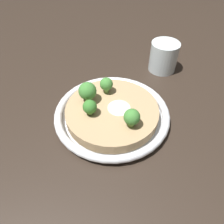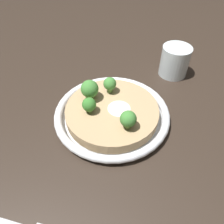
{
  "view_description": "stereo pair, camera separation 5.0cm",
  "coord_description": "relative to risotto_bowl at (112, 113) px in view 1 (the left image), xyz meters",
  "views": [
    {
      "loc": [
        0.23,
        -0.26,
        0.37
      ],
      "look_at": [
        0.0,
        0.0,
        0.02
      ],
      "focal_mm": 35.0,
      "sensor_mm": 36.0,
      "label": 1
    },
    {
      "loc": [
        0.26,
        -0.22,
        0.37
      ],
      "look_at": [
        0.0,
        0.0,
        0.02
      ],
      "focal_mm": 35.0,
      "sensor_mm": 36.0,
      "label": 2
    }
  ],
  "objects": [
    {
      "name": "drinking_glass",
      "position": [
        -0.02,
        0.25,
        0.03
      ],
      "size": [
        0.08,
        0.08,
        0.08
      ],
      "color": "silver",
      "rests_on": "ground_plane"
    },
    {
      "name": "broccoli_back_left",
      "position": [
        -0.05,
        0.03,
        0.04
      ],
      "size": [
        0.03,
        0.03,
        0.04
      ],
      "color": "#668E47",
      "rests_on": "risotto_bowl"
    },
    {
      "name": "risotto_bowl",
      "position": [
        0.0,
        0.0,
        0.0
      ],
      "size": [
        0.26,
        0.26,
        0.03
      ],
      "color": "silver",
      "rests_on": "ground_plane"
    },
    {
      "name": "broccoli_front_left",
      "position": [
        -0.06,
        -0.02,
        0.04
      ],
      "size": [
        0.04,
        0.04,
        0.05
      ],
      "color": "#84A856",
      "rests_on": "risotto_bowl"
    },
    {
      "name": "ground_plane",
      "position": [
        0.0,
        0.0,
        -0.02
      ],
      "size": [
        6.0,
        6.0,
        0.0
      ],
      "primitive_type": "plane",
      "color": "#2D231C"
    },
    {
      "name": "cheese_sprinkle",
      "position": [
        0.01,
        0.01,
        0.02
      ],
      "size": [
        0.05,
        0.05,
        0.01
      ],
      "color": "white",
      "rests_on": "risotto_bowl"
    },
    {
      "name": "broccoli_right",
      "position": [
        0.06,
        -0.01,
        0.04
      ],
      "size": [
        0.03,
        0.03,
        0.04
      ],
      "color": "#759E4C",
      "rests_on": "risotto_bowl"
    },
    {
      "name": "broccoli_front",
      "position": [
        -0.02,
        -0.04,
        0.04
      ],
      "size": [
        0.03,
        0.03,
        0.04
      ],
      "color": "#84A856",
      "rests_on": "risotto_bowl"
    }
  ]
}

